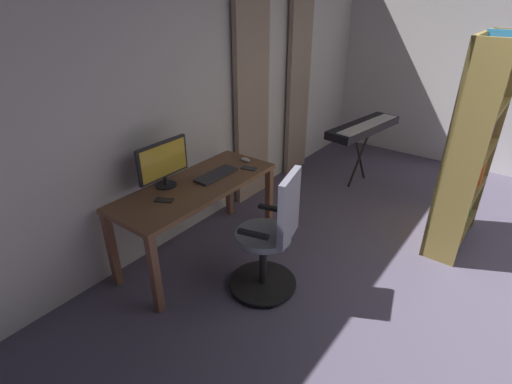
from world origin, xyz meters
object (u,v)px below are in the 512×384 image
(cell_phone_by_monitor, at_px, (249,168))
(desk, at_px, (197,194))
(computer_monitor, at_px, (163,162))
(computer_mouse, at_px, (245,160))
(piano_keyboard, at_px, (364,128))
(cell_phone_face_up, at_px, (164,200))
(office_chair, at_px, (271,240))
(bookshelf, at_px, (466,148))
(computer_keyboard, at_px, (216,175))

(cell_phone_by_monitor, bearing_deg, desk, -30.36)
(computer_monitor, xyz_separation_m, computer_mouse, (-0.82, 0.22, -0.20))
(cell_phone_by_monitor, height_order, piano_keyboard, piano_keyboard)
(computer_mouse, relative_size, piano_keyboard, 0.08)
(computer_mouse, relative_size, cell_phone_face_up, 0.69)
(office_chair, bearing_deg, cell_phone_face_up, 99.43)
(bookshelf, bearing_deg, computer_monitor, -47.06)
(computer_keyboard, height_order, cell_phone_by_monitor, computer_keyboard)
(cell_phone_by_monitor, height_order, bookshelf, bookshelf)
(office_chair, height_order, computer_keyboard, office_chair)
(cell_phone_face_up, bearing_deg, desk, 152.26)
(office_chair, xyz_separation_m, computer_keyboard, (-0.24, -0.78, 0.25))
(cell_phone_face_up, distance_m, piano_keyboard, 2.72)
(computer_monitor, bearing_deg, computer_mouse, 165.11)
(desk, height_order, cell_phone_by_monitor, cell_phone_by_monitor)
(cell_phone_by_monitor, relative_size, piano_keyboard, 0.12)
(office_chair, xyz_separation_m, piano_keyboard, (-2.31, -0.26, 0.24))
(computer_monitor, distance_m, bookshelf, 2.66)
(computer_monitor, xyz_separation_m, bookshelf, (-1.81, 1.94, 0.01))
(computer_mouse, bearing_deg, cell_phone_face_up, -1.44)
(office_chair, distance_m, computer_monitor, 1.11)
(cell_phone_by_monitor, distance_m, bookshelf, 1.95)
(desk, xyz_separation_m, bookshelf, (-1.64, 1.76, 0.33))
(cell_phone_by_monitor, relative_size, cell_phone_face_up, 1.00)
(bookshelf, bearing_deg, office_chair, -30.05)
(cell_phone_face_up, xyz_separation_m, bookshelf, (-2.00, 1.75, 0.23))
(computer_keyboard, relative_size, cell_phone_face_up, 2.99)
(computer_keyboard, distance_m, bookshelf, 2.24)
(cell_phone_by_monitor, distance_m, cell_phone_face_up, 0.91)
(desk, distance_m, computer_monitor, 0.40)
(cell_phone_face_up, distance_m, bookshelf, 2.67)
(desk, height_order, cell_phone_face_up, cell_phone_face_up)
(cell_phone_face_up, bearing_deg, office_chair, 85.05)
(piano_keyboard, bearing_deg, bookshelf, 69.72)
(cell_phone_face_up, bearing_deg, bookshelf, 109.96)
(desk, distance_m, office_chair, 0.82)
(computer_mouse, bearing_deg, desk, -2.85)
(computer_mouse, height_order, bookshelf, bookshelf)
(desk, bearing_deg, computer_keyboard, 173.03)
(computer_keyboard, bearing_deg, desk, -6.97)
(office_chair, distance_m, cell_phone_face_up, 0.91)
(computer_keyboard, relative_size, computer_mouse, 4.30)
(bookshelf, relative_size, piano_keyboard, 1.63)
(computer_keyboard, bearing_deg, cell_phone_face_up, -2.03)
(desk, height_order, bookshelf, bookshelf)
(piano_keyboard, bearing_deg, desk, -4.99)
(office_chair, bearing_deg, desk, 74.96)
(computer_mouse, bearing_deg, bookshelf, 119.82)
(piano_keyboard, bearing_deg, cell_phone_face_up, -3.09)
(office_chair, height_order, bookshelf, bookshelf)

